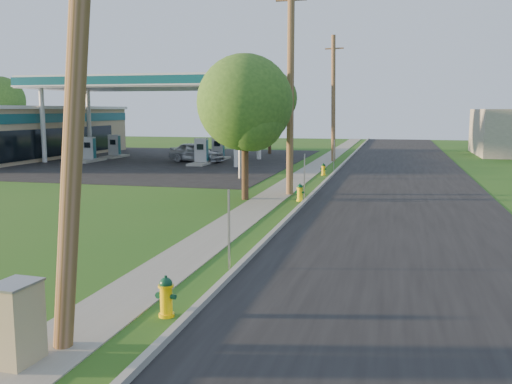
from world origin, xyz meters
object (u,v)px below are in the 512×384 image
(utility_pole_near, at_px, (77,52))
(fuel_pump_ne, at_px, (201,155))
(utility_pole_far, at_px, (333,98))
(fuel_pump_nw, at_px, (89,152))
(fuel_pump_sw, at_px, (114,149))
(utility_cabinet, at_px, (16,324))
(hydrant_near, at_px, (166,297))
(car_silver, at_px, (196,152))
(price_pylon, at_px, (240,83))
(hydrant_mid, at_px, (300,192))
(fuel_pump_se, at_px, (218,151))
(hydrant_far, at_px, (323,169))
(utility_pole_mid, at_px, (290,87))
(tree_verge, at_px, (247,106))
(tree_back, at_px, (1,103))
(tree_lot, at_px, (271,100))

(utility_pole_near, relative_size, fuel_pump_ne, 2.96)
(utility_pole_far, distance_m, fuel_pump_nw, 19.03)
(fuel_pump_sw, relative_size, utility_cabinet, 2.44)
(hydrant_near, bearing_deg, utility_cabinet, -120.09)
(car_silver, bearing_deg, price_pylon, -126.69)
(fuel_pump_ne, xyz_separation_m, hydrant_mid, (9.69, -14.84, -0.34))
(hydrant_near, xyz_separation_m, car_silver, (-10.50, 30.92, 0.36))
(car_silver, bearing_deg, fuel_pump_se, -2.83)
(fuel_pump_nw, distance_m, hydrant_far, 19.02)
(fuel_pump_se, height_order, hydrant_far, fuel_pump_se)
(utility_pole_mid, relative_size, fuel_pump_sw, 3.06)
(fuel_pump_ne, relative_size, price_pylon, 0.47)
(hydrant_mid, xyz_separation_m, hydrant_far, (-0.25, 10.15, -0.02))
(fuel_pump_nw, relative_size, price_pylon, 0.47)
(utility_pole_near, xyz_separation_m, price_pylon, (-3.90, 23.50, 0.63))
(fuel_pump_nw, height_order, fuel_pump_se, same)
(tree_verge, height_order, utility_cabinet, tree_verge)
(hydrant_far, relative_size, car_silver, 0.17)
(fuel_pump_nw, xyz_separation_m, car_silver, (8.01, 1.68, 0.04))
(price_pylon, bearing_deg, tree_verge, -72.54)
(tree_verge, bearing_deg, fuel_pump_se, 111.18)
(fuel_pump_nw, bearing_deg, utility_pole_far, 15.61)
(fuel_pump_sw, distance_m, hydrant_mid, 26.54)
(utility_pole_near, relative_size, fuel_pump_sw, 2.96)
(fuel_pump_nw, relative_size, fuel_pump_sw, 1.00)
(utility_pole_far, bearing_deg, car_silver, -161.43)
(fuel_pump_nw, height_order, fuel_pump_sw, same)
(utility_pole_far, height_order, tree_back, utility_pole_far)
(utility_pole_mid, xyz_separation_m, fuel_pump_nw, (-17.90, 13.00, -4.23))
(fuel_pump_sw, height_order, fuel_pump_se, same)
(fuel_pump_ne, bearing_deg, tree_verge, -63.85)
(fuel_pump_nw, bearing_deg, tree_back, 147.65)
(tree_back, distance_m, hydrant_far, 36.29)
(utility_pole_near, relative_size, fuel_pump_se, 2.96)
(tree_back, bearing_deg, utility_pole_mid, -34.39)
(fuel_pump_sw, relative_size, price_pylon, 0.47)
(fuel_pump_ne, relative_size, tree_back, 0.45)
(fuel_pump_se, height_order, price_pylon, price_pylon)
(fuel_pump_se, height_order, hydrant_mid, fuel_pump_se)
(price_pylon, height_order, tree_lot, tree_lot)
(fuel_pump_ne, xyz_separation_m, utility_cabinet, (8.08, -31.72, -0.07))
(fuel_pump_se, bearing_deg, fuel_pump_ne, -90.00)
(price_pylon, relative_size, tree_verge, 1.08)
(fuel_pump_nw, relative_size, utility_cabinet, 2.44)
(tree_back, bearing_deg, hydrant_far, -22.92)
(hydrant_mid, distance_m, utility_cabinet, 16.96)
(utility_pole_near, distance_m, utility_pole_mid, 18.00)
(tree_verge, relative_size, tree_back, 0.89)
(tree_lot, bearing_deg, hydrant_far, -66.78)
(car_silver, bearing_deg, hydrant_mid, -126.93)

